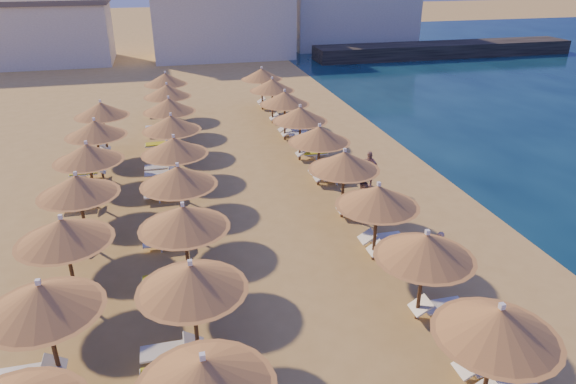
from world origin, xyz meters
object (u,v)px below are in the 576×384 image
object	(u,v)px
parasol_row_east	(344,162)
beachgoer_c	(369,169)
parasol_row_west	(178,177)
beachgoer_b	(363,203)
jetty	(444,50)
beachgoer_a	(438,251)

from	to	relation	value
parasol_row_east	beachgoer_c	bearing A→B (deg)	50.77
parasol_row_west	beachgoer_b	distance (m)	7.68
jetty	beachgoer_c	size ratio (longest dim) A/B	16.65
beachgoer_b	beachgoer_c	bearing A→B (deg)	147.03
beachgoer_c	beachgoer_a	distance (m)	7.65
jetty	beachgoer_b	world-z (taller)	beachgoer_b
beachgoer_c	parasol_row_west	bearing A→B (deg)	-121.14
beachgoer_b	beachgoer_a	bearing A→B (deg)	9.69
parasol_row_east	jetty	bearing A→B (deg)	54.98
jetty	beachgoer_c	distance (m)	38.58
parasol_row_west	beachgoer_a	size ratio (longest dim) A/B	25.27
jetty	beachgoer_a	bearing A→B (deg)	-119.52
jetty	parasol_row_west	distance (m)	46.57
beachgoer_c	beachgoer_a	world-z (taller)	beachgoer_c
parasol_row_east	beachgoer_a	distance (m)	5.45
beachgoer_c	beachgoer_b	world-z (taller)	beachgoer_b
jetty	beachgoer_a	xyz separation A→B (m)	(-22.33, -39.39, 0.01)
parasol_row_west	jetty	bearing A→B (deg)	48.11
parasol_row_east	beachgoer_b	size ratio (longest dim) A/B	21.12
beachgoer_b	parasol_row_east	bearing A→B (deg)	-143.06
beachgoer_a	beachgoer_b	bearing A→B (deg)	179.29
parasol_row_west	beachgoer_a	world-z (taller)	parasol_row_west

